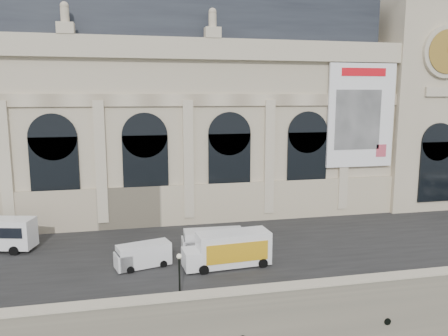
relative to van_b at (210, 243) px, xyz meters
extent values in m
cube|color=gray|center=(-1.57, 24.03, -4.35)|extent=(160.00, 70.00, 6.00)
cube|color=#2D2D2D|center=(-1.57, 3.03, -1.32)|extent=(160.00, 24.00, 0.06)
cube|color=gray|center=(-1.57, -10.37, -0.80)|extent=(160.00, 1.20, 1.10)
cube|color=#BDB398|center=(-1.57, -10.37, -0.20)|extent=(160.00, 1.40, 0.12)
cube|color=beige|center=(-7.57, 20.03, 9.65)|extent=(68.00, 18.00, 22.00)
cube|color=#BDB398|center=(-7.57, 10.88, 1.15)|extent=(68.60, 0.40, 5.00)
cube|color=#BDB398|center=(-7.57, 10.73, 19.45)|extent=(69.00, 0.80, 2.40)
cube|color=#BDB398|center=(-7.57, 10.88, 13.65)|extent=(68.00, 0.30, 1.40)
cube|color=#272D34|center=(-7.57, 20.03, 23.65)|extent=(64.00, 15.00, 6.00)
cube|color=#BDB398|center=(-20.57, 10.78, 6.65)|extent=(1.20, 0.50, 14.00)
cube|color=black|center=(-15.57, 10.85, 5.15)|extent=(5.20, 0.25, 9.00)
cylinder|color=black|center=(-15.57, 10.85, 9.65)|extent=(5.20, 0.25, 5.20)
cube|color=#BDB398|center=(-10.57, 10.78, 6.65)|extent=(1.20, 0.50, 14.00)
cube|color=black|center=(-5.57, 10.85, 5.15)|extent=(5.20, 0.25, 9.00)
cylinder|color=black|center=(-5.57, 10.85, 9.65)|extent=(5.20, 0.25, 5.20)
cube|color=#BDB398|center=(-0.57, 10.78, 6.65)|extent=(1.20, 0.50, 14.00)
cube|color=black|center=(4.43, 10.85, 5.15)|extent=(5.20, 0.25, 9.00)
cylinder|color=black|center=(4.43, 10.85, 9.65)|extent=(5.20, 0.25, 5.20)
cube|color=#BDB398|center=(9.43, 10.78, 6.65)|extent=(1.20, 0.50, 14.00)
cube|color=black|center=(14.43, 10.85, 5.15)|extent=(5.20, 0.25, 9.00)
cylinder|color=black|center=(14.43, 10.85, 9.65)|extent=(5.20, 0.25, 5.20)
cube|color=#BDB398|center=(19.43, 10.78, 6.65)|extent=(1.20, 0.50, 14.00)
cube|color=white|center=(21.43, 10.58, 11.65)|extent=(9.00, 0.35, 13.00)
cube|color=red|center=(21.43, 10.38, 17.05)|extent=(6.00, 0.06, 1.00)
cube|color=gray|center=(20.93, 10.38, 11.15)|extent=(6.20, 0.06, 7.50)
cube|color=#C24457|center=(24.43, 10.38, 7.15)|extent=(1.40, 0.06, 1.60)
cube|color=beige|center=(32.43, 17.03, 13.65)|extent=(12.00, 14.00, 30.00)
cylinder|color=#BDB398|center=(32.43, 9.78, 19.65)|extent=(6.60, 0.50, 6.60)
cylinder|color=black|center=(32.43, 9.48, 19.65)|extent=(5.40, 0.15, 5.40)
cylinder|color=gold|center=(32.43, 9.41, 19.65)|extent=(5.50, 0.06, 5.50)
cube|color=black|center=(32.43, 9.88, 4.15)|extent=(5.00, 0.25, 8.00)
cylinder|color=black|center=(-18.74, 4.27, -0.87)|extent=(0.99, 0.51, 0.95)
cylinder|color=black|center=(-18.15, 6.57, -0.87)|extent=(0.99, 0.51, 0.95)
cube|color=silver|center=(0.37, -0.02, 0.08)|extent=(5.79, 2.47, 2.43)
cube|color=silver|center=(-1.91, 0.08, -0.29)|extent=(1.69, 2.28, 1.69)
cube|color=black|center=(-2.49, 0.11, 0.29)|extent=(0.14, 1.90, 0.84)
cylinder|color=black|center=(-1.50, -1.04, -0.95)|extent=(0.81, 0.30, 0.80)
cylinder|color=black|center=(-1.40, 1.17, -0.95)|extent=(0.81, 0.30, 0.80)
cylinder|color=black|center=(2.14, -1.20, -0.95)|extent=(0.81, 0.30, 0.80)
cylinder|color=black|center=(2.24, 1.01, -0.95)|extent=(0.81, 0.30, 0.80)
cube|color=silver|center=(-6.37, -1.38, -0.16)|extent=(5.08, 3.02, 2.03)
cube|color=silver|center=(-8.21, -1.87, -0.47)|extent=(1.77, 2.13, 1.41)
cube|color=black|center=(-8.69, -2.00, 0.02)|extent=(0.47, 1.55, 0.71)
cylinder|color=black|center=(-7.60, -2.67, -1.01)|extent=(0.70, 0.39, 0.67)
cylinder|color=black|center=(-8.08, -0.88, -1.01)|extent=(0.70, 0.39, 0.67)
cylinder|color=black|center=(-4.66, -1.88, -1.01)|extent=(0.70, 0.39, 0.67)
cylinder|color=black|center=(-5.14, -0.09, -1.01)|extent=(0.70, 0.39, 0.67)
cube|color=white|center=(1.67, -2.78, 0.36)|extent=(6.79, 3.01, 2.98)
cube|color=gold|center=(1.76, -4.08, 0.36)|extent=(5.73, 0.47, 1.77)
cube|color=red|center=(1.76, -4.08, 0.36)|extent=(3.31, 0.28, 0.66)
cube|color=white|center=(-2.07, -3.05, -0.30)|extent=(1.94, 2.55, 1.66)
cylinder|color=black|center=(-1.32, -4.27, -0.91)|extent=(0.90, 0.37, 0.88)
cylinder|color=black|center=(-1.50, -1.74, -0.91)|extent=(0.90, 0.37, 0.88)
cylinder|color=black|center=(4.18, -3.88, -0.91)|extent=(0.90, 0.37, 0.88)
cylinder|color=black|center=(4.00, -1.34, -0.91)|extent=(0.90, 0.37, 0.88)
cylinder|color=black|center=(-3.96, -8.86, -1.17)|extent=(0.39, 0.39, 0.35)
cylinder|color=black|center=(-3.96, -8.86, 0.42)|extent=(0.14, 0.14, 3.53)
sphere|color=beige|center=(-3.96, -8.86, 2.27)|extent=(0.39, 0.39, 0.39)
camera|label=1|loc=(-7.26, -39.95, 14.09)|focal=35.00mm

